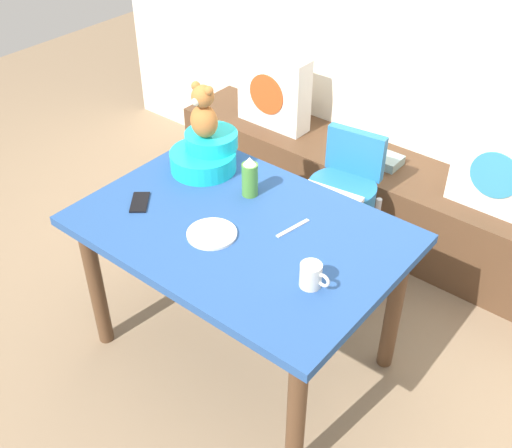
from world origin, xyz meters
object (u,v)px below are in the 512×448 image
(dinner_plate_near, at_px, (212,234))
(dining_table, at_px, (241,246))
(pillow_floral_left, at_px, (274,90))
(book_stack, at_px, (382,159))
(cell_phone, at_px, (140,202))
(pillow_floral_right, at_px, (501,169))
(infant_seat_teal, at_px, (206,154))
(teddy_bear, at_px, (203,112))
(highchair, at_px, (343,190))
(coffee_mug, at_px, (311,275))
(ketchup_bottle, at_px, (250,177))

(dinner_plate_near, bearing_deg, dining_table, 67.18)
(dining_table, height_order, dinner_plate_near, dinner_plate_near)
(pillow_floral_left, relative_size, book_stack, 2.20)
(pillow_floral_left, relative_size, cell_phone, 3.06)
(pillow_floral_right, height_order, infant_seat_teal, same)
(pillow_floral_right, height_order, dining_table, pillow_floral_right)
(pillow_floral_right, height_order, teddy_bear, teddy_bear)
(pillow_floral_right, relative_size, cell_phone, 3.06)
(book_stack, relative_size, infant_seat_teal, 0.61)
(pillow_floral_right, xyz_separation_m, highchair, (-0.60, -0.42, -0.16))
(dinner_plate_near, relative_size, cell_phone, 1.39)
(pillow_floral_right, distance_m, coffee_mug, 1.31)
(cell_phone, bearing_deg, teddy_bear, 46.31)
(teddy_bear, height_order, ketchup_bottle, teddy_bear)
(coffee_mug, bearing_deg, infant_seat_teal, 157.04)
(dining_table, bearing_deg, pillow_floral_right, 62.06)
(pillow_floral_right, bearing_deg, pillow_floral_left, 180.00)
(book_stack, height_order, infant_seat_teal, infant_seat_teal)
(pillow_floral_left, xyz_separation_m, pillow_floral_right, (1.36, 0.00, 0.00))
(highchair, xyz_separation_m, ketchup_bottle, (-0.13, -0.56, 0.31))
(book_stack, height_order, highchair, highchair)
(highchair, relative_size, coffee_mug, 6.58)
(pillow_floral_right, bearing_deg, dining_table, -117.94)
(book_stack, height_order, ketchup_bottle, ketchup_bottle)
(dining_table, distance_m, ketchup_bottle, 0.30)
(pillow_floral_right, distance_m, ketchup_bottle, 1.23)
(highchair, height_order, infant_seat_teal, infant_seat_teal)
(book_stack, distance_m, infant_seat_teal, 1.09)
(pillow_floral_left, bearing_deg, pillow_floral_right, 0.00)
(pillow_floral_left, height_order, ketchup_bottle, ketchup_bottle)
(infant_seat_teal, xyz_separation_m, cell_phone, (-0.03, -0.39, -0.07))
(highchair, xyz_separation_m, dinner_plate_near, (-0.07, -0.88, 0.22))
(dining_table, bearing_deg, infant_seat_teal, 149.27)
(book_stack, height_order, dinner_plate_near, dinner_plate_near)
(dining_table, height_order, highchair, highchair)
(teddy_bear, bearing_deg, book_stack, 67.06)
(ketchup_bottle, height_order, cell_phone, ketchup_bottle)
(book_stack, bearing_deg, infant_seat_teal, -112.95)
(pillow_floral_left, distance_m, dinner_plate_near, 1.47)
(ketchup_bottle, xyz_separation_m, cell_phone, (-0.32, -0.34, -0.08))
(dining_table, xyz_separation_m, dinner_plate_near, (-0.05, -0.12, 0.11))
(book_stack, xyz_separation_m, coffee_mug, (0.42, -1.31, 0.30))
(pillow_floral_left, distance_m, pillow_floral_right, 1.36)
(dining_table, xyz_separation_m, cell_phone, (-0.43, -0.15, 0.11))
(dinner_plate_near, bearing_deg, teddy_bear, 135.02)
(dining_table, bearing_deg, coffee_mug, -14.53)
(highchair, height_order, teddy_bear, teddy_bear)
(book_stack, relative_size, teddy_bear, 0.80)
(pillow_floral_left, bearing_deg, cell_phone, -76.99)
(coffee_mug, height_order, cell_phone, coffee_mug)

